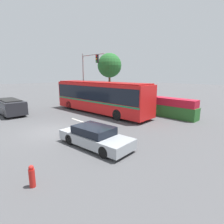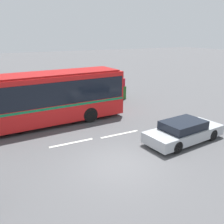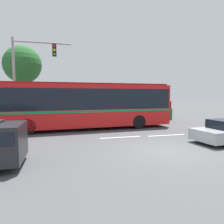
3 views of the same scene
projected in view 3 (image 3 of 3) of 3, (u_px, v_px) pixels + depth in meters
The scene contains 7 objects.
ground_plane at pixel (166, 150), 9.11m from camera, with size 140.00×140.00×0.00m, color #4C4C4F.
city_bus at pixel (88, 103), 14.73m from camera, with size 12.00×3.15×3.25m.
traffic_light_pole at pixel (27, 70), 14.99m from camera, with size 4.16×0.24×6.54m.
flowering_hedge at pixel (121, 111), 19.31m from camera, with size 9.99×1.20×1.82m.
street_tree_left at pixel (22, 65), 19.17m from camera, with size 3.46×3.46×6.99m.
lane_stripe_near at pixel (121, 137), 11.84m from camera, with size 2.40×0.16×0.01m, color silver.
lane_stripe_mid at pixel (166, 135), 12.44m from camera, with size 2.40×0.16×0.01m, color silver.
Camera 3 is at (-4.59, -8.03, 2.45)m, focal length 33.03 mm.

